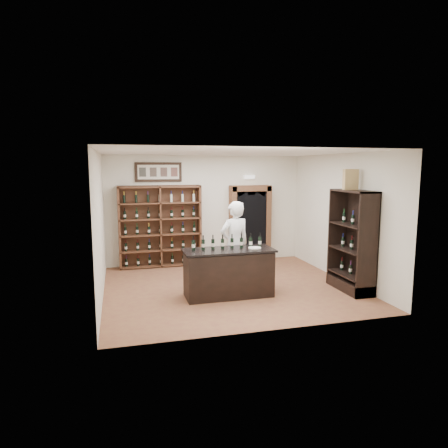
{
  "coord_description": "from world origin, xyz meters",
  "views": [
    {
      "loc": [
        -2.37,
        -8.39,
        2.69
      ],
      "look_at": [
        -0.06,
        0.3,
        1.4
      ],
      "focal_mm": 32.0,
      "sensor_mm": 36.0,
      "label": 1
    }
  ],
  "objects_px": {
    "counter_bottle_0": "(193,245)",
    "side_cabinet": "(353,256)",
    "wine_shelf": "(160,226)",
    "wine_crate": "(351,179)",
    "shopkeeper": "(235,244)",
    "tasting_counter": "(229,273)"
  },
  "relations": [
    {
      "from": "wine_shelf",
      "to": "shopkeeper",
      "type": "distance_m",
      "value": 2.72
    },
    {
      "from": "tasting_counter",
      "to": "side_cabinet",
      "type": "bearing_deg",
      "value": -6.28
    },
    {
      "from": "side_cabinet",
      "to": "shopkeeper",
      "type": "bearing_deg",
      "value": 159.22
    },
    {
      "from": "wine_shelf",
      "to": "counter_bottle_0",
      "type": "bearing_deg",
      "value": -82.36
    },
    {
      "from": "tasting_counter",
      "to": "counter_bottle_0",
      "type": "bearing_deg",
      "value": 172.04
    },
    {
      "from": "wine_shelf",
      "to": "counter_bottle_0",
      "type": "distance_m",
      "value": 2.86
    },
    {
      "from": "shopkeeper",
      "to": "wine_shelf",
      "type": "bearing_deg",
      "value": -71.35
    },
    {
      "from": "counter_bottle_0",
      "to": "shopkeeper",
      "type": "relative_size",
      "value": 0.15
    },
    {
      "from": "tasting_counter",
      "to": "wine_crate",
      "type": "distance_m",
      "value": 3.31
    },
    {
      "from": "counter_bottle_0",
      "to": "shopkeeper",
      "type": "distance_m",
      "value": 1.16
    },
    {
      "from": "wine_shelf",
      "to": "side_cabinet",
      "type": "xyz_separation_m",
      "value": [
        3.82,
        -3.23,
        -0.35
      ]
    },
    {
      "from": "wine_crate",
      "to": "counter_bottle_0",
      "type": "bearing_deg",
      "value": -177.27
    },
    {
      "from": "wine_shelf",
      "to": "tasting_counter",
      "type": "distance_m",
      "value": 3.19
    },
    {
      "from": "counter_bottle_0",
      "to": "side_cabinet",
      "type": "distance_m",
      "value": 3.49
    },
    {
      "from": "wine_crate",
      "to": "shopkeeper",
      "type": "bearing_deg",
      "value": 169.05
    },
    {
      "from": "counter_bottle_0",
      "to": "side_cabinet",
      "type": "xyz_separation_m",
      "value": [
        3.44,
        -0.4,
        -0.35
      ]
    },
    {
      "from": "wine_shelf",
      "to": "wine_crate",
      "type": "xyz_separation_m",
      "value": [
        3.78,
        -3.09,
        1.32
      ]
    },
    {
      "from": "tasting_counter",
      "to": "side_cabinet",
      "type": "relative_size",
      "value": 0.85
    },
    {
      "from": "side_cabinet",
      "to": "shopkeeper",
      "type": "distance_m",
      "value": 2.59
    },
    {
      "from": "counter_bottle_0",
      "to": "wine_crate",
      "type": "distance_m",
      "value": 3.66
    },
    {
      "from": "counter_bottle_0",
      "to": "side_cabinet",
      "type": "height_order",
      "value": "side_cabinet"
    },
    {
      "from": "shopkeeper",
      "to": "tasting_counter",
      "type": "bearing_deg",
      "value": 50.53
    }
  ]
}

